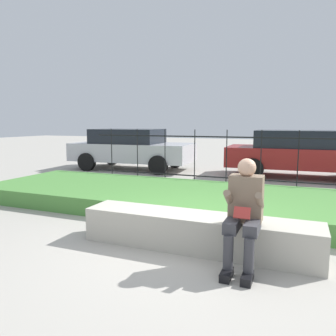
{
  "coord_description": "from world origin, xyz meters",
  "views": [
    {
      "loc": [
        1.29,
        -4.01,
        1.67
      ],
      "look_at": [
        -0.58,
        0.58,
        0.98
      ],
      "focal_mm": 35.0,
      "sensor_mm": 36.0,
      "label": 1
    }
  ],
  "objects_px": {
    "person_seated_reader": "(244,209)",
    "car_parked_center": "(302,153)",
    "stone_bench": "(197,234)",
    "car_parked_left": "(131,148)"
  },
  "relations": [
    {
      "from": "person_seated_reader",
      "to": "car_parked_center",
      "type": "xyz_separation_m",
      "value": [
        0.61,
        7.05,
        0.07
      ]
    },
    {
      "from": "stone_bench",
      "to": "person_seated_reader",
      "type": "relative_size",
      "value": 2.47
    },
    {
      "from": "stone_bench",
      "to": "person_seated_reader",
      "type": "height_order",
      "value": "person_seated_reader"
    },
    {
      "from": "stone_bench",
      "to": "car_parked_center",
      "type": "xyz_separation_m",
      "value": [
        1.27,
        6.73,
        0.55
      ]
    },
    {
      "from": "stone_bench",
      "to": "car_parked_center",
      "type": "relative_size",
      "value": 0.68
    },
    {
      "from": "person_seated_reader",
      "to": "car_parked_center",
      "type": "relative_size",
      "value": 0.27
    },
    {
      "from": "stone_bench",
      "to": "car_parked_left",
      "type": "distance_m",
      "value": 7.81
    },
    {
      "from": "stone_bench",
      "to": "car_parked_center",
      "type": "distance_m",
      "value": 6.87
    },
    {
      "from": "stone_bench",
      "to": "car_parked_left",
      "type": "bearing_deg",
      "value": 124.84
    },
    {
      "from": "stone_bench",
      "to": "person_seated_reader",
      "type": "bearing_deg",
      "value": -26.21
    }
  ]
}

